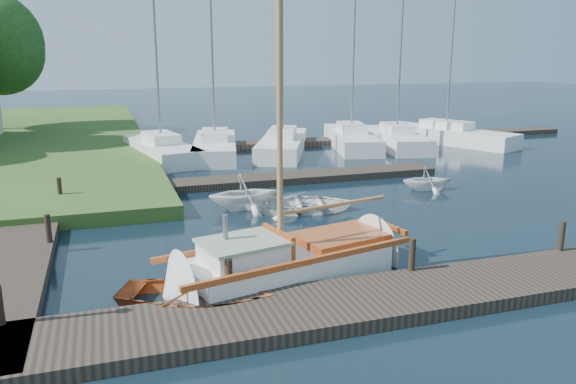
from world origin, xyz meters
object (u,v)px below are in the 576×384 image
object	(u,v)px
mooring_post_5	(60,189)
dinghy	(196,290)
tender_b	(245,190)
marina_boat_4	(397,138)
marina_boat_3	(351,137)
marina_boat_1	(215,145)
marina_boat_2	(283,143)
tender_d	(427,177)
marina_boat_5	(446,134)
marina_boat_0	(161,148)
mooring_post_4	(48,228)
mooring_post_3	(562,236)
sailboat	(293,264)
mooring_post_2	(412,254)
mooring_post_1	(229,277)
tender_c	(305,201)

from	to	relation	value
mooring_post_5	dinghy	distance (m)	10.26
tender_b	marina_boat_4	xyz separation A→B (m)	(11.93, 10.61, -0.13)
mooring_post_5	marina_boat_3	bearing A→B (deg)	30.68
marina_boat_1	marina_boat_2	world-z (taller)	marina_boat_2
marina_boat_3	marina_boat_4	distance (m)	2.68
tender_d	marina_boat_5	size ratio (longest dim) A/B	0.19
dinghy	tender_d	distance (m)	13.32
marina_boat_0	marina_boat_3	bearing A→B (deg)	-97.61
mooring_post_5	marina_boat_3	world-z (taller)	marina_boat_3
marina_boat_0	marina_boat_2	size ratio (longest dim) A/B	1.05
mooring_post_4	tender_b	distance (m)	6.84
mooring_post_3	sailboat	distance (m)	7.24
marina_boat_0	marina_boat_5	xyz separation A→B (m)	(17.55, 0.24, -0.01)
dinghy	tender_b	world-z (taller)	tender_b
dinghy	mooring_post_2	bearing A→B (deg)	-69.00
mooring_post_5	sailboat	size ratio (longest dim) A/B	0.08
mooring_post_4	mooring_post_1	bearing A→B (deg)	-51.34
mooring_post_3	mooring_post_5	distance (m)	16.40
mooring_post_1	tender_c	bearing A→B (deg)	58.03
tender_b	tender_d	xyz separation A→B (m)	(7.76, 0.51, -0.15)
mooring_post_5	tender_d	size ratio (longest dim) A/B	0.40
dinghy	sailboat	bearing A→B (deg)	-46.34
dinghy	marina_boat_1	bearing A→B (deg)	12.01
sailboat	tender_c	bearing A→B (deg)	54.25
mooring_post_5	marina_boat_3	distance (m)	18.29
dinghy	tender_b	size ratio (longest dim) A/B	1.31
marina_boat_2	marina_boat_5	size ratio (longest dim) A/B	1.00
mooring_post_3	tender_b	xyz separation A→B (m)	(-6.72, 7.70, -0.01)
mooring_post_1	mooring_post_5	bearing A→B (deg)	111.80
marina_boat_3	marina_boat_1	bearing A→B (deg)	107.30
mooring_post_2	sailboat	xyz separation A→B (m)	(-2.63, 1.19, -0.36)
mooring_post_4	marina_boat_3	xyz separation A→B (m)	(15.73, 14.33, -0.12)
marina_boat_1	mooring_post_1	bearing A→B (deg)	-177.95
marina_boat_2	tender_b	bearing A→B (deg)	179.09
marina_boat_1	mooring_post_5	bearing A→B (deg)	152.50
tender_c	marina_boat_4	distance (m)	15.27
mooring_post_1	mooring_post_3	bearing A→B (deg)	0.00
mooring_post_3	sailboat	size ratio (longest dim) A/B	0.08
tender_c	mooring_post_1	bearing A→B (deg)	161.77
tender_b	marina_boat_3	bearing A→B (deg)	-40.48
marina_boat_1	marina_boat_4	xyz separation A→B (m)	(10.83, -0.57, 0.00)
tender_d	marina_boat_0	size ratio (longest dim) A/B	0.18
mooring_post_4	dinghy	xyz separation A→B (m)	(3.32, -4.70, -0.35)
sailboat	tender_d	xyz separation A→B (m)	(8.17, 7.02, 0.19)
marina_boat_0	marina_boat_2	bearing A→B (deg)	-102.29
marina_boat_3	marina_boat_5	world-z (taller)	marina_boat_3
mooring_post_2	dinghy	world-z (taller)	mooring_post_2
marina_boat_0	dinghy	bearing A→B (deg)	165.56
mooring_post_3	dinghy	size ratio (longest dim) A/B	0.23
dinghy	marina_boat_4	bearing A→B (deg)	-15.25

